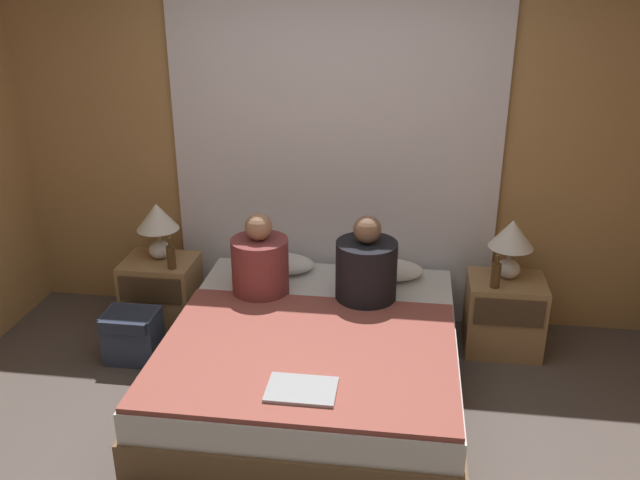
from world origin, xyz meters
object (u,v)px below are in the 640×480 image
person_right_in_bed (366,269)px  beer_bottle_on_left_stand (171,256)px  bed (314,361)px  lamp_right (511,240)px  pillow_right (384,269)px  beer_bottle_on_right_stand (496,275)px  backpack_on_floor (132,333)px  laptop_on_bed (302,390)px  nightstand_left (162,293)px  pillow_left (276,263)px  nightstand_right (504,314)px  person_left_in_bed (260,264)px  lamp_left (157,222)px

person_right_in_bed → beer_bottle_on_left_stand: 1.33m
bed → lamp_right: (1.18, 0.71, 0.56)m
beer_bottle_on_left_stand → bed: bearing=-27.7°
pillow_right → beer_bottle_on_right_stand: 0.75m
beer_bottle_on_right_stand → backpack_on_floor: beer_bottle_on_right_stand is taller
bed → laptop_on_bed: bearing=-86.8°
nightstand_left → beer_bottle_on_right_stand: beer_bottle_on_right_stand is taller
nightstand_left → pillow_left: (0.81, 0.10, 0.23)m
bed → nightstand_right: size_ratio=3.77×
nightstand_left → nightstand_right: (2.37, 0.00, 0.00)m
pillow_right → person_right_in_bed: 0.41m
lamp_right → person_left_in_bed: bearing=-169.0°
nightstand_right → person_left_in_bed: (-1.58, -0.26, 0.39)m
beer_bottle_on_left_stand → beer_bottle_on_right_stand: (2.13, 0.00, 0.00)m
beer_bottle_on_right_stand → bed: bearing=-153.2°
person_right_in_bed → pillow_left: bearing=150.8°
bed → beer_bottle_on_right_stand: beer_bottle_on_right_stand is taller
beer_bottle_on_right_stand → backpack_on_floor: size_ratio=0.65×
pillow_right → beer_bottle_on_left_stand: bearing=-171.5°
nightstand_left → bed: bearing=-29.3°
person_left_in_bed → lamp_left: bearing=158.5°
lamp_right → laptop_on_bed: bearing=-129.9°
lamp_left → lamp_right: (2.37, 0.00, 0.00)m
laptop_on_bed → nightstand_right: bearing=49.2°
nightstand_left → beer_bottle_on_left_stand: 0.38m
nightstand_right → pillow_left: pillow_left is taller
lamp_right → beer_bottle_on_left_stand: (-2.23, -0.16, -0.18)m
nightstand_right → pillow_right: (-0.81, 0.10, 0.23)m
beer_bottle_on_left_stand → pillow_left: bearing=17.6°
lamp_right → pillow_left: (-1.56, 0.06, -0.29)m
backpack_on_floor → pillow_right: bearing=19.6°
beer_bottle_on_left_stand → laptop_on_bed: (1.08, -1.21, -0.13)m
pillow_right → laptop_on_bed: (-0.34, -1.43, -0.02)m
nightstand_left → pillow_left: size_ratio=0.95×
person_left_in_bed → beer_bottle_on_right_stand: bearing=5.7°
lamp_left → backpack_on_floor: lamp_left is taller
nightstand_right → lamp_right: (0.00, 0.04, 0.52)m
bed → laptop_on_bed: size_ratio=5.50×
beer_bottle_on_left_stand → person_left_in_bed: bearing=-13.1°
nightstand_left → lamp_left: size_ratio=1.26×
lamp_left → person_right_in_bed: (1.46, -0.31, -0.12)m
pillow_right → backpack_on_floor: size_ratio=1.56×
pillow_left → pillow_right: same height
nightstand_left → lamp_right: bearing=1.1°
nightstand_right → person_right_in_bed: bearing=-163.8°
person_right_in_bed → laptop_on_bed: size_ratio=1.66×
lamp_left → pillow_right: (1.56, 0.06, -0.29)m
laptop_on_bed → backpack_on_floor: bearing=145.6°
person_right_in_bed → laptop_on_bed: bearing=-102.6°
bed → laptop_on_bed: 0.71m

